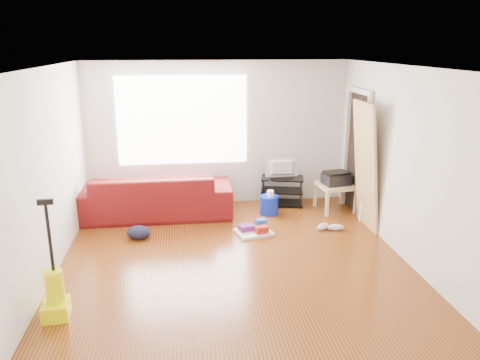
{
  "coord_description": "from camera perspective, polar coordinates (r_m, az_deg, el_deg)",
  "views": [
    {
      "loc": [
        -0.64,
        -5.51,
        2.77
      ],
      "look_at": [
        0.15,
        0.6,
        0.96
      ],
      "focal_mm": 35.0,
      "sensor_mm": 36.0,
      "label": 1
    }
  ],
  "objects": [
    {
      "name": "tv_stand",
      "position": [
        8.31,
        5.13,
        -1.28
      ],
      "size": [
        0.8,
        0.57,
        0.5
      ],
      "rotation": [
        0.0,
        0.0,
        -0.22
      ],
      "color": "black",
      "rests_on": "ground"
    },
    {
      "name": "room",
      "position": [
        5.91,
        -0.19,
        1.49
      ],
      "size": [
        4.51,
        5.01,
        2.51
      ],
      "color": "#4E2B09",
      "rests_on": "ground"
    },
    {
      "name": "sofa",
      "position": [
        7.97,
        -10.28,
        -4.25
      ],
      "size": [
        2.53,
        0.99,
        0.74
      ],
      "primitive_type": "imported",
      "rotation": [
        0.0,
        0.0,
        3.14
      ],
      "color": "#550B14",
      "rests_on": "ground"
    },
    {
      "name": "printer",
      "position": [
        8.08,
        11.64,
        0.22
      ],
      "size": [
        0.48,
        0.39,
        0.22
      ],
      "rotation": [
        0.0,
        0.0,
        0.18
      ],
      "color": "black",
      "rests_on": "side_table"
    },
    {
      "name": "sneakers",
      "position": [
        7.36,
        10.83,
        -5.64
      ],
      "size": [
        0.45,
        0.23,
        0.1
      ],
      "rotation": [
        0.0,
        0.0,
        0.13
      ],
      "color": "silver",
      "rests_on": "ground"
    },
    {
      "name": "tv",
      "position": [
        8.2,
        5.2,
        1.47
      ],
      "size": [
        0.59,
        0.08,
        0.34
      ],
      "primitive_type": "imported",
      "rotation": [
        0.0,
        0.0,
        3.14
      ],
      "color": "black",
      "rests_on": "tv_stand"
    },
    {
      "name": "cleaning_tray",
      "position": [
        7.11,
        1.8,
        -6.07
      ],
      "size": [
        0.6,
        0.52,
        0.19
      ],
      "rotation": [
        0.0,
        0.0,
        0.23
      ],
      "color": "white",
      "rests_on": "ground"
    },
    {
      "name": "vacuum",
      "position": [
        5.38,
        -21.61,
        -12.96
      ],
      "size": [
        0.3,
        0.33,
        1.28
      ],
      "rotation": [
        0.0,
        0.0,
        0.1
      ],
      "color": "#E5E600",
      "rests_on": "ground"
    },
    {
      "name": "bucket",
      "position": [
        7.93,
        3.54,
        -4.11
      ],
      "size": [
        0.39,
        0.39,
        0.31
      ],
      "primitive_type": "cylinder",
      "rotation": [
        0.0,
        0.0,
        -0.28
      ],
      "color": "#0D26B8",
      "rests_on": "ground"
    },
    {
      "name": "toilet_paper",
      "position": [
        7.84,
        3.71,
        -2.74
      ],
      "size": [
        0.11,
        0.11,
        0.1
      ],
      "primitive_type": "cylinder",
      "color": "white",
      "rests_on": "bucket"
    },
    {
      "name": "door_panel",
      "position": [
        7.64,
        14.51,
        -5.43
      ],
      "size": [
        0.24,
        0.78,
        1.95
      ],
      "primitive_type": "cube",
      "rotation": [
        0.0,
        -0.1,
        0.0
      ],
      "color": "tan",
      "rests_on": "ground"
    },
    {
      "name": "side_table",
      "position": [
        8.13,
        11.57,
        -1.01
      ],
      "size": [
        0.62,
        0.62,
        0.46
      ],
      "rotation": [
        0.0,
        0.0,
        0.11
      ],
      "color": "tan",
      "rests_on": "ground"
    },
    {
      "name": "backpack",
      "position": [
        7.1,
        -12.21,
        -6.99
      ],
      "size": [
        0.43,
        0.38,
        0.2
      ],
      "primitive_type": "ellipsoid",
      "rotation": [
        0.0,
        0.0,
        -0.33
      ],
      "color": "black",
      "rests_on": "ground"
    }
  ]
}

